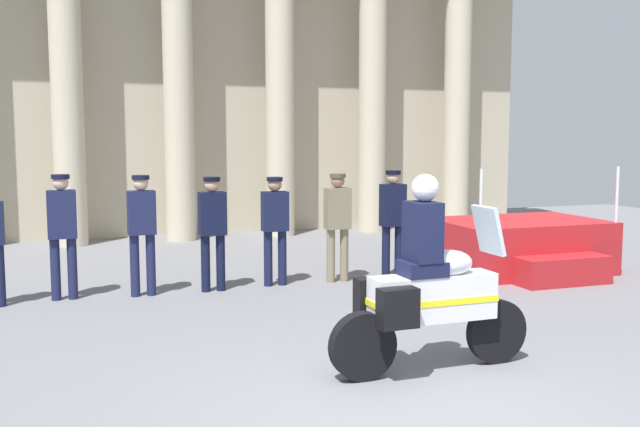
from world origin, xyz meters
name	(u,v)px	position (x,y,z in m)	size (l,w,h in m)	color
ground_plane	(416,422)	(0.00, 0.00, 0.00)	(28.00, 28.00, 0.00)	slate
colonnade_backdrop	(174,59)	(-0.28, 11.11, 3.88)	(17.30, 1.48, 7.43)	#B6AB91
reviewing_stand	(521,247)	(4.49, 5.09, 0.41)	(2.66, 2.31, 1.76)	#B21E23
officer_in_row_1	(62,226)	(-2.63, 5.44, 1.02)	(0.38, 0.24, 1.72)	#191E42
officer_in_row_2	(142,225)	(-1.59, 5.31, 1.00)	(0.38, 0.24, 1.70)	#191E42
officer_in_row_3	(213,224)	(-0.60, 5.30, 0.98)	(0.38, 0.24, 1.66)	black
officer_in_row_4	(275,222)	(0.36, 5.38, 0.96)	(0.38, 0.24, 1.63)	#141938
officer_in_row_5	(338,219)	(1.34, 5.32, 0.98)	(0.38, 0.24, 1.67)	#7A7056
officer_in_row_6	(393,215)	(2.27, 5.34, 1.00)	(0.38, 0.24, 1.70)	black
motorcycle_with_rider	(426,290)	(0.63, 1.07, 0.79)	(2.09, 0.71, 1.90)	black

